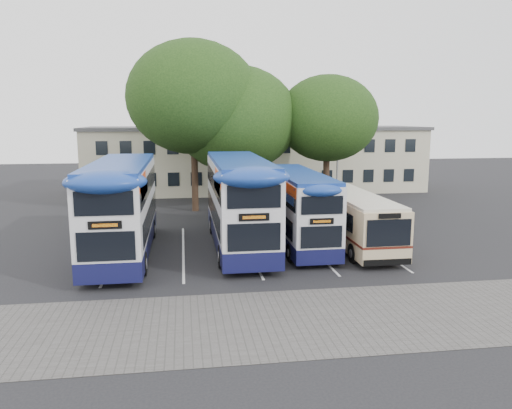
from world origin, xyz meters
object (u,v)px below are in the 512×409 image
object	(u,v)px
tree_right	(328,118)
bus_single	(353,216)
bus_dd_mid	(239,199)
tree_left	(193,97)
bus_dd_right	(297,205)
tree_mid	(236,119)
bus_dd_left	(122,204)
lamp_post	(338,141)

from	to	relation	value
tree_right	bus_single	distance (m)	13.10
tree_right	bus_single	bearing A→B (deg)	-99.07
bus_dd_mid	bus_single	bearing A→B (deg)	-5.50
tree_left	bus_single	bearing A→B (deg)	-54.33
bus_dd_mid	tree_left	bearing A→B (deg)	100.73
bus_single	bus_dd_right	bearing A→B (deg)	170.70
bus_dd_right	bus_single	world-z (taller)	bus_dd_right
bus_dd_right	bus_dd_mid	bearing A→B (deg)	178.10
tree_mid	bus_dd_right	world-z (taller)	tree_mid
tree_left	tree_right	world-z (taller)	tree_left
bus_dd_left	bus_dd_mid	world-z (taller)	bus_dd_mid
tree_right	bus_dd_left	distance (m)	19.15
tree_right	bus_dd_mid	xyz separation A→B (m)	(-8.23, -11.19, -4.31)
lamp_post	bus_single	distance (m)	15.91
bus_dd_right	lamp_post	bearing A→B (deg)	64.69
tree_left	bus_single	size ratio (longest dim) A/B	1.31
bus_dd_right	bus_single	xyz separation A→B (m)	(3.07, -0.50, -0.62)
bus_dd_left	bus_single	distance (m)	12.55
lamp_post	bus_single	xyz separation A→B (m)	(-3.82, -15.06, -3.43)
tree_left	bus_single	world-z (taller)	tree_left
tree_right	bus_single	world-z (taller)	tree_right
tree_right	tree_mid	bearing A→B (deg)	174.52
lamp_post	tree_mid	size ratio (longest dim) A/B	0.82
lamp_post	bus_dd_left	bearing A→B (deg)	-137.17
tree_left	tree_mid	distance (m)	3.67
bus_dd_left	lamp_post	bearing A→B (deg)	42.83
lamp_post	bus_dd_right	distance (m)	16.35
lamp_post	tree_mid	xyz separation A→B (m)	(-9.04, -2.57, 1.88)
lamp_post	tree_left	size ratio (longest dim) A/B	0.71
lamp_post	bus_single	bearing A→B (deg)	-104.23
lamp_post	tree_left	bearing A→B (deg)	-165.05
bus_dd_right	tree_left	bearing A→B (deg)	115.54
tree_mid	tree_right	size ratio (longest dim) A/B	1.07
bus_dd_mid	bus_dd_left	bearing A→B (deg)	-173.67
tree_mid	bus_dd_left	distance (m)	15.13
tree_left	bus_dd_mid	bearing A→B (deg)	-79.27
tree_left	lamp_post	bearing A→B (deg)	14.95
bus_dd_left	bus_dd_right	bearing A→B (deg)	3.49
tree_left	bus_dd_left	xyz separation A→B (m)	(-4.05, -11.85, -5.87)
tree_left	bus_dd_right	size ratio (longest dim) A/B	1.29
lamp_post	bus_dd_left	xyz separation A→B (m)	(-16.32, -15.13, -2.40)
lamp_post	bus_dd_mid	world-z (taller)	lamp_post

